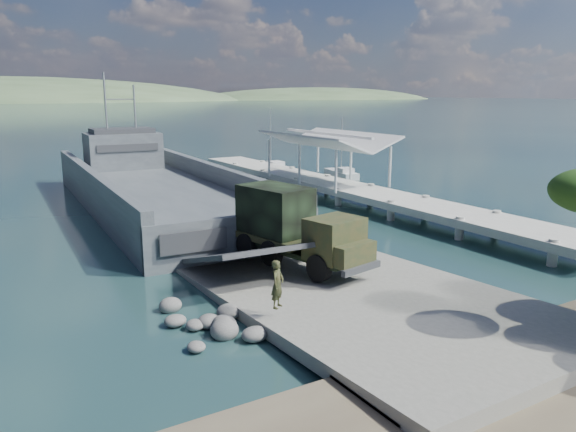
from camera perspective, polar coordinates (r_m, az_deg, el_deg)
The scene contains 10 objects.
ground at distance 24.24m, azimuth 5.69°, elevation -8.06°, with size 1400.00×1400.00×0.00m, color #19383E.
boat_ramp at distance 23.42m, azimuth 7.18°, elevation -8.20°, with size 10.00×18.00×0.50m, color slate.
shoreline_rocks at distance 21.78m, azimuth -8.56°, elevation -10.58°, with size 3.20×5.60×0.90m, color #535351, non-canonical shape.
distant_headlands at distance 581.66m, azimuth -25.33°, elevation 10.46°, with size 1000.00×240.00×48.00m, color #3E5233, non-canonical shape.
pier at distance 46.05m, azimuth 4.72°, elevation 3.84°, with size 6.40×44.00×6.10m.
landing_craft at distance 42.85m, azimuth -13.28°, elevation 1.95°, with size 11.24×37.48×11.00m.
military_truck at distance 26.48m, azimuth 0.60°, elevation -1.11°, with size 3.78×7.93×3.54m.
soldier at distance 20.32m, azimuth -1.07°, elevation -7.97°, with size 0.64×0.42×1.77m, color #24341C.
sailboat_near at distance 57.40m, azimuth 5.47°, elevation 4.25°, with size 2.36×5.33×6.27m.
sailboat_far at distance 61.74m, azimuth -1.70°, elevation 4.91°, with size 1.68×5.70×6.93m.
Camera 1 is at (-13.73, -18.10, 8.48)m, focal length 35.00 mm.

